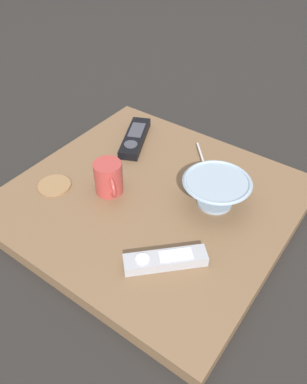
{
  "coord_description": "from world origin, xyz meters",
  "views": [
    {
      "loc": [
        -0.42,
        0.57,
        0.68
      ],
      "look_at": [
        -0.01,
        0.0,
        0.06
      ],
      "focal_mm": 35.7,
      "sensor_mm": 36.0,
      "label": 1
    }
  ],
  "objects_px": {
    "coffee_mug": "(109,178)",
    "tv_remote_near": "(135,138)",
    "cereal_bowl": "(216,191)",
    "tv_remote_far": "(165,260)",
    "teaspoon": "(204,163)",
    "drink_coaster": "(54,185)"
  },
  "relations": [
    {
      "from": "teaspoon",
      "to": "tv_remote_near",
      "type": "height_order",
      "value": "tv_remote_near"
    },
    {
      "from": "tv_remote_near",
      "to": "tv_remote_far",
      "type": "distance_m",
      "value": 0.46
    },
    {
      "from": "tv_remote_near",
      "to": "tv_remote_far",
      "type": "xyz_separation_m",
      "value": [
        -0.33,
        0.32,
        0.0
      ]
    },
    {
      "from": "teaspoon",
      "to": "drink_coaster",
      "type": "xyz_separation_m",
      "value": [
        0.27,
        0.3,
        -0.01
      ]
    },
    {
      "from": "tv_remote_near",
      "to": "teaspoon",
      "type": "bearing_deg",
      "value": -176.19
    },
    {
      "from": "cereal_bowl",
      "to": "tv_remote_near",
      "type": "bearing_deg",
      "value": -16.85
    },
    {
      "from": "coffee_mug",
      "to": "tv_remote_far",
      "type": "bearing_deg",
      "value": 156.36
    },
    {
      "from": "coffee_mug",
      "to": "tv_remote_far",
      "type": "height_order",
      "value": "coffee_mug"
    },
    {
      "from": "teaspoon",
      "to": "drink_coaster",
      "type": "bearing_deg",
      "value": 48.03
    },
    {
      "from": "tv_remote_far",
      "to": "cereal_bowl",
      "type": "bearing_deg",
      "value": -88.12
    },
    {
      "from": "cereal_bowl",
      "to": "tv_remote_near",
      "type": "height_order",
      "value": "cereal_bowl"
    },
    {
      "from": "tv_remote_near",
      "to": "drink_coaster",
      "type": "xyz_separation_m",
      "value": [
        0.04,
        0.28,
        -0.01
      ]
    },
    {
      "from": "cereal_bowl",
      "to": "tv_remote_far",
      "type": "height_order",
      "value": "cereal_bowl"
    },
    {
      "from": "drink_coaster",
      "to": "tv_remote_near",
      "type": "bearing_deg",
      "value": -98.64
    },
    {
      "from": "tv_remote_near",
      "to": "cereal_bowl",
      "type": "bearing_deg",
      "value": 163.15
    },
    {
      "from": "cereal_bowl",
      "to": "teaspoon",
      "type": "height_order",
      "value": "cereal_bowl"
    },
    {
      "from": "coffee_mug",
      "to": "tv_remote_near",
      "type": "bearing_deg",
      "value": -68.27
    },
    {
      "from": "coffee_mug",
      "to": "tv_remote_near",
      "type": "xyz_separation_m",
      "value": [
        0.09,
        -0.22,
        -0.03
      ]
    },
    {
      "from": "coffee_mug",
      "to": "tv_remote_near",
      "type": "distance_m",
      "value": 0.23
    },
    {
      "from": "coffee_mug",
      "to": "drink_coaster",
      "type": "distance_m",
      "value": 0.15
    },
    {
      "from": "cereal_bowl",
      "to": "tv_remote_near",
      "type": "relative_size",
      "value": 0.82
    },
    {
      "from": "cereal_bowl",
      "to": "teaspoon",
      "type": "relative_size",
      "value": 1.78
    }
  ]
}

